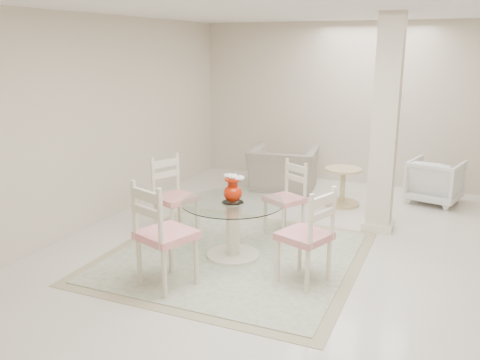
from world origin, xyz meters
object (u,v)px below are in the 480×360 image
at_px(column, 385,126).
at_px(armchair_white, 435,181).
at_px(red_vase, 233,189).
at_px(side_table, 343,188).
at_px(dining_chair_north, 288,193).
at_px(recliner_taupe, 283,169).
at_px(dining_chair_south, 160,228).
at_px(dining_chair_west, 172,191).
at_px(dining_table, 233,229).
at_px(dining_chair_east, 310,230).

xyz_separation_m(column, armchair_white, (0.60, 1.50, -1.02)).
distance_m(red_vase, side_table, 2.58).
relative_size(red_vase, dining_chair_north, 0.31).
distance_m(recliner_taupe, armchair_white, 2.35).
bearing_deg(side_table, armchair_white, 27.91).
height_order(dining_chair_south, recliner_taupe, dining_chair_south).
bearing_deg(column, dining_chair_north, -148.53).
relative_size(dining_chair_west, dining_chair_south, 0.92).
relative_size(dining_table, armchair_white, 1.55).
height_order(dining_table, side_table, dining_table).
bearing_deg(column, dining_table, -130.58).
relative_size(column, red_vase, 8.66).
bearing_deg(recliner_taupe, dining_chair_west, 69.87).
distance_m(dining_table, side_table, 2.53).
height_order(red_vase, dining_chair_north, dining_chair_north).
bearing_deg(red_vase, column, 49.36).
distance_m(column, dining_table, 2.33).
distance_m(dining_chair_north, armchair_white, 2.69).
relative_size(dining_table, dining_chair_north, 1.11).
distance_m(dining_chair_south, side_table, 3.57).
height_order(column, dining_chair_north, column).
height_order(dining_chair_west, armchair_white, dining_chair_west).
height_order(column, side_table, column).
height_order(column, dining_table, column).
distance_m(dining_table, dining_chair_south, 1.07).
height_order(column, armchair_white, column).
relative_size(dining_chair_north, armchair_white, 1.39).
height_order(red_vase, side_table, red_vase).
xyz_separation_m(red_vase, side_table, (0.71, 2.42, -0.54)).
height_order(column, dining_chair_east, column).
xyz_separation_m(dining_table, dining_chair_west, (-0.97, 0.33, 0.25)).
xyz_separation_m(dining_table, dining_chair_south, (-0.33, -0.97, 0.30)).
xyz_separation_m(column, dining_chair_west, (-2.33, -1.26, -0.77)).
xyz_separation_m(column, dining_chair_east, (-0.39, -1.91, -0.77)).
bearing_deg(dining_chair_east, dining_table, -88.17).
bearing_deg(column, recliner_taupe, 143.42).
height_order(dining_chair_east, recliner_taupe, dining_chair_east).
bearing_deg(column, dining_chair_east, -101.58).
height_order(dining_chair_west, recliner_taupe, dining_chair_west).
bearing_deg(red_vase, dining_chair_west, 161.39).
height_order(dining_chair_east, armchair_white, dining_chair_east).
distance_m(dining_table, armchair_white, 3.66).
xyz_separation_m(dining_table, side_table, (0.71, 2.42, -0.07)).
bearing_deg(dining_table, dining_chair_west, 161.19).
xyz_separation_m(dining_table, dining_chair_north, (0.33, 0.96, 0.20)).
xyz_separation_m(dining_chair_west, recliner_taupe, (0.59, 2.55, -0.24)).
bearing_deg(red_vase, dining_chair_south, -108.48).
bearing_deg(dining_chair_west, dining_table, -84.31).
distance_m(dining_chair_south, recliner_taupe, 3.87).
bearing_deg(armchair_white, dining_table, 71.98).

